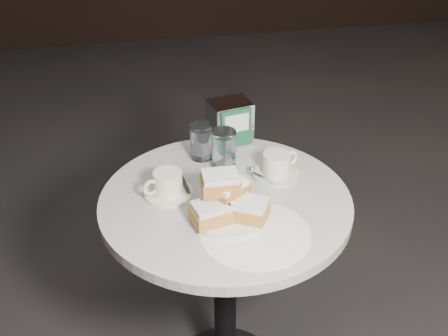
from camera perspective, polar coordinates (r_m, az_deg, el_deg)
cafe_table at (r=1.68m, az=0.14°, el=-8.59°), size 0.70×0.70×0.74m
sugar_spill at (r=1.43m, az=3.18°, el=-6.68°), size 0.36×0.36×0.00m
beignet_plate at (r=1.45m, az=0.35°, el=-3.60°), size 0.22×0.21×0.13m
coffee_cup_left at (r=1.56m, az=-5.77°, el=-1.74°), size 0.18×0.18×0.07m
coffee_cup_right at (r=1.64m, az=5.38°, el=0.20°), size 0.18×0.18×0.07m
water_glass_left at (r=1.71m, az=-2.33°, el=2.68°), size 0.09×0.09×0.11m
water_glass_right at (r=1.66m, az=-0.03°, el=1.90°), size 0.10×0.10×0.12m
napkin_dispenser at (r=1.78m, az=0.59°, el=4.57°), size 0.14×0.13×0.15m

